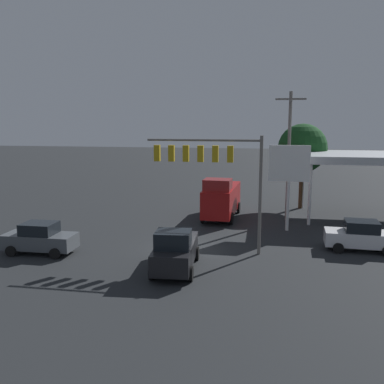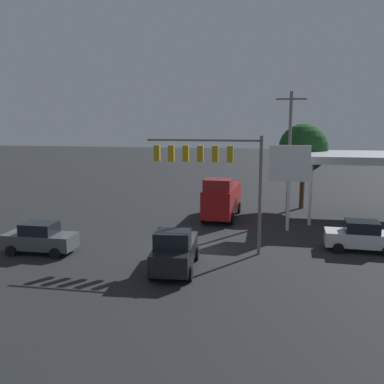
{
  "view_description": "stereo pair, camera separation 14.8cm",
  "coord_description": "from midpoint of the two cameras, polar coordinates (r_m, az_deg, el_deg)",
  "views": [
    {
      "loc": [
        -4.81,
        25.55,
        8.17
      ],
      "look_at": [
        0.0,
        -2.0,
        3.45
      ],
      "focal_mm": 40.0,
      "sensor_mm": 36.0,
      "label": 1
    },
    {
      "loc": [
        -4.95,
        25.53,
        8.17
      ],
      "look_at": [
        0.0,
        -2.0,
        3.45
      ],
      "focal_mm": 40.0,
      "sensor_mm": 36.0,
      "label": 2
    }
  ],
  "objects": [
    {
      "name": "sedan_waiting",
      "position": [
        29.08,
        21.49,
        -5.47
      ],
      "size": [
        4.49,
        2.25,
        1.93
      ],
      "rotation": [
        0.0,
        0.0,
        -0.06
      ],
      "color": "silver",
      "rests_on": "ground"
    },
    {
      "name": "utility_pole",
      "position": [
        35.46,
        12.66,
        5.02
      ],
      "size": [
        2.4,
        0.26,
        10.4
      ],
      "color": "slate",
      "rests_on": "ground"
    },
    {
      "name": "street_tree",
      "position": [
        40.69,
        14.42,
        5.66
      ],
      "size": [
        4.48,
        4.48,
        7.86
      ],
      "color": "#4C331E",
      "rests_on": "ground"
    },
    {
      "name": "traffic_signal_assembly",
      "position": [
        26.05,
        2.28,
        4.01
      ],
      "size": [
        7.06,
        0.43,
        7.27
      ],
      "color": "slate",
      "rests_on": "ground"
    },
    {
      "name": "pickup_parked",
      "position": [
        23.63,
        -2.43,
        -7.81
      ],
      "size": [
        2.54,
        5.32,
        2.4
      ],
      "rotation": [
        0.0,
        0.0,
        1.64
      ],
      "color": "black",
      "rests_on": "ground"
    },
    {
      "name": "sedan_far",
      "position": [
        28.21,
        -19.75,
        -5.82
      ],
      "size": [
        4.4,
        2.06,
        1.93
      ],
      "rotation": [
        0.0,
        0.0,
        0.0
      ],
      "color": "#474C51",
      "rests_on": "ground"
    },
    {
      "name": "gas_station_canopy",
      "position": [
        38.36,
        22.86,
        4.21
      ],
      "size": [
        11.66,
        7.92,
        5.43
      ],
      "color": "#B2B7BC",
      "rests_on": "ground"
    },
    {
      "name": "ground_plane",
      "position": [
        27.26,
        -0.89,
        -7.86
      ],
      "size": [
        200.0,
        200.0,
        0.0
      ],
      "primitive_type": "plane",
      "color": "black"
    },
    {
      "name": "delivery_truck",
      "position": [
        35.82,
        3.82,
        -0.85
      ],
      "size": [
        2.87,
        6.92,
        3.58
      ],
      "rotation": [
        0.0,
        0.0,
        1.51
      ],
      "color": "maroon",
      "rests_on": "ground"
    },
    {
      "name": "price_sign",
      "position": [
        32.08,
        12.69,
        3.22
      ],
      "size": [
        2.97,
        0.27,
        6.36
      ],
      "color": "silver",
      "rests_on": "ground"
    }
  ]
}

